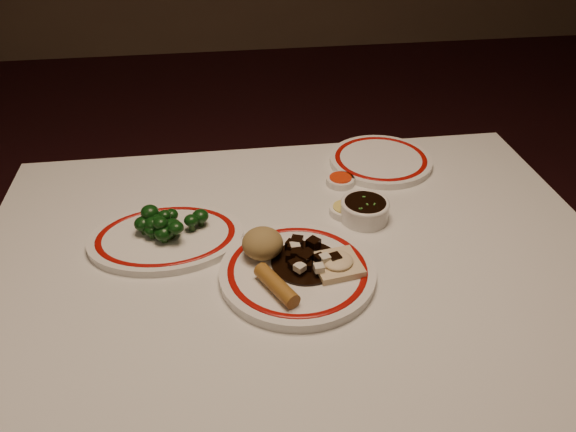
{
  "coord_description": "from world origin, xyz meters",
  "views": [
    {
      "loc": [
        -0.13,
        -0.8,
        1.41
      ],
      "look_at": [
        -0.01,
        0.07,
        0.8
      ],
      "focal_mm": 35.0,
      "sensor_mm": 36.0,
      "label": 1
    }
  ],
  "objects_px": {
    "main_plate": "(297,272)",
    "soy_bowl": "(365,211)",
    "rice_mound": "(263,243)",
    "fried_wonton": "(337,263)",
    "stirfry_heap": "(305,258)",
    "spring_roll": "(277,285)",
    "broccoli_plate": "(166,237)",
    "dining_table": "(298,296)",
    "broccoli_pile": "(164,223)"
  },
  "relations": [
    {
      "from": "main_plate",
      "to": "stirfry_heap",
      "type": "relative_size",
      "value": 2.24
    },
    {
      "from": "rice_mound",
      "to": "spring_roll",
      "type": "distance_m",
      "value": 0.1
    },
    {
      "from": "rice_mound",
      "to": "fried_wonton",
      "type": "bearing_deg",
      "value": -22.88
    },
    {
      "from": "stirfry_heap",
      "to": "soy_bowl",
      "type": "relative_size",
      "value": 1.29
    },
    {
      "from": "main_plate",
      "to": "broccoli_plate",
      "type": "relative_size",
      "value": 0.92
    },
    {
      "from": "main_plate",
      "to": "rice_mound",
      "type": "bearing_deg",
      "value": 140.01
    },
    {
      "from": "dining_table",
      "to": "stirfry_heap",
      "type": "distance_m",
      "value": 0.13
    },
    {
      "from": "dining_table",
      "to": "broccoli_plate",
      "type": "height_order",
      "value": "broccoli_plate"
    },
    {
      "from": "main_plate",
      "to": "broccoli_plate",
      "type": "bearing_deg",
      "value": 149.43
    },
    {
      "from": "main_plate",
      "to": "spring_roll",
      "type": "xyz_separation_m",
      "value": [
        -0.04,
        -0.05,
        0.02
      ]
    },
    {
      "from": "broccoli_plate",
      "to": "soy_bowl",
      "type": "relative_size",
      "value": 3.12
    },
    {
      "from": "main_plate",
      "to": "dining_table",
      "type": "bearing_deg",
      "value": 79.56
    },
    {
      "from": "soy_bowl",
      "to": "spring_roll",
      "type": "bearing_deg",
      "value": -134.33
    },
    {
      "from": "broccoli_plate",
      "to": "broccoli_pile",
      "type": "bearing_deg",
      "value": 100.75
    },
    {
      "from": "rice_mound",
      "to": "fried_wonton",
      "type": "relative_size",
      "value": 0.83
    },
    {
      "from": "main_plate",
      "to": "stirfry_heap",
      "type": "distance_m",
      "value": 0.03
    },
    {
      "from": "main_plate",
      "to": "soy_bowl",
      "type": "distance_m",
      "value": 0.23
    },
    {
      "from": "fried_wonton",
      "to": "stirfry_heap",
      "type": "height_order",
      "value": "stirfry_heap"
    },
    {
      "from": "soy_bowl",
      "to": "broccoli_pile",
      "type": "bearing_deg",
      "value": -177.84
    },
    {
      "from": "dining_table",
      "to": "broccoli_plate",
      "type": "xyz_separation_m",
      "value": [
        -0.24,
        0.09,
        0.1
      ]
    },
    {
      "from": "dining_table",
      "to": "main_plate",
      "type": "height_order",
      "value": "main_plate"
    },
    {
      "from": "broccoli_plate",
      "to": "soy_bowl",
      "type": "xyz_separation_m",
      "value": [
        0.4,
        0.02,
        0.01
      ]
    },
    {
      "from": "broccoli_pile",
      "to": "fried_wonton",
      "type": "bearing_deg",
      "value": -26.06
    },
    {
      "from": "spring_roll",
      "to": "soy_bowl",
      "type": "xyz_separation_m",
      "value": [
        0.21,
        0.21,
        -0.01
      ]
    },
    {
      "from": "rice_mound",
      "to": "fried_wonton",
      "type": "height_order",
      "value": "rice_mound"
    },
    {
      "from": "spring_roll",
      "to": "soy_bowl",
      "type": "distance_m",
      "value": 0.3
    },
    {
      "from": "fried_wonton",
      "to": "soy_bowl",
      "type": "xyz_separation_m",
      "value": [
        0.09,
        0.16,
        -0.01
      ]
    },
    {
      "from": "soy_bowl",
      "to": "main_plate",
      "type": "bearing_deg",
      "value": -135.73
    },
    {
      "from": "main_plate",
      "to": "spring_roll",
      "type": "relative_size",
      "value": 2.78
    },
    {
      "from": "broccoli_pile",
      "to": "soy_bowl",
      "type": "height_order",
      "value": "broccoli_pile"
    },
    {
      "from": "spring_roll",
      "to": "main_plate",
      "type": "bearing_deg",
      "value": 23.86
    },
    {
      "from": "fried_wonton",
      "to": "stirfry_heap",
      "type": "relative_size",
      "value": 0.73
    },
    {
      "from": "soy_bowl",
      "to": "fried_wonton",
      "type": "bearing_deg",
      "value": -119.52
    },
    {
      "from": "fried_wonton",
      "to": "stirfry_heap",
      "type": "bearing_deg",
      "value": 158.84
    },
    {
      "from": "rice_mound",
      "to": "spring_roll",
      "type": "relative_size",
      "value": 0.74
    },
    {
      "from": "dining_table",
      "to": "soy_bowl",
      "type": "height_order",
      "value": "soy_bowl"
    },
    {
      "from": "rice_mound",
      "to": "stirfry_heap",
      "type": "relative_size",
      "value": 0.6
    },
    {
      "from": "dining_table",
      "to": "broccoli_pile",
      "type": "relative_size",
      "value": 8.42
    },
    {
      "from": "dining_table",
      "to": "broccoli_plate",
      "type": "distance_m",
      "value": 0.28
    },
    {
      "from": "dining_table",
      "to": "rice_mound",
      "type": "xyz_separation_m",
      "value": [
        -0.07,
        -0.0,
        0.14
      ]
    },
    {
      "from": "dining_table",
      "to": "fried_wonton",
      "type": "xyz_separation_m",
      "value": [
        0.06,
        -0.05,
        0.12
      ]
    },
    {
      "from": "broccoli_plate",
      "to": "fried_wonton",
      "type": "bearing_deg",
      "value": -25.4
    },
    {
      "from": "fried_wonton",
      "to": "broccoli_pile",
      "type": "height_order",
      "value": "broccoli_pile"
    },
    {
      "from": "stirfry_heap",
      "to": "fried_wonton",
      "type": "bearing_deg",
      "value": -21.16
    },
    {
      "from": "rice_mound",
      "to": "broccoli_plate",
      "type": "xyz_separation_m",
      "value": [
        -0.18,
        0.09,
        -0.04
      ]
    },
    {
      "from": "dining_table",
      "to": "stirfry_heap",
      "type": "bearing_deg",
      "value": -77.47
    },
    {
      "from": "broccoli_pile",
      "to": "broccoli_plate",
      "type": "bearing_deg",
      "value": -79.25
    },
    {
      "from": "rice_mound",
      "to": "broccoli_pile",
      "type": "bearing_deg",
      "value": 151.8
    },
    {
      "from": "fried_wonton",
      "to": "broccoli_pile",
      "type": "bearing_deg",
      "value": 153.94
    },
    {
      "from": "dining_table",
      "to": "rice_mound",
      "type": "height_order",
      "value": "rice_mound"
    }
  ]
}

